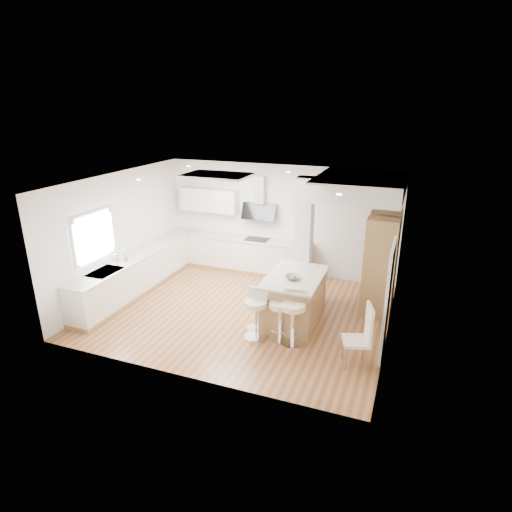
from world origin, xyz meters
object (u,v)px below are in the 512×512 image
at_px(dining_chair, 362,334).
at_px(peninsula, 294,298).
at_px(bar_stool_b, 280,313).
at_px(bar_stool_a, 256,311).
at_px(bar_stool_c, 293,315).

bearing_deg(dining_chair, peninsula, 124.94).
bearing_deg(bar_stool_b, bar_stool_a, 168.90).
distance_m(bar_stool_a, dining_chair, 2.00).
relative_size(bar_stool_a, bar_stool_c, 0.94).
distance_m(bar_stool_b, bar_stool_c, 0.28).
relative_size(bar_stool_b, bar_stool_c, 0.94).
distance_m(peninsula, dining_chair, 1.88).
xyz_separation_m(bar_stool_c, dining_chair, (1.28, -0.26, 0.01)).
height_order(bar_stool_b, bar_stool_c, bar_stool_c).
height_order(bar_stool_a, bar_stool_c, bar_stool_c).
xyz_separation_m(peninsula, bar_stool_c, (0.23, -0.86, 0.09)).
bearing_deg(bar_stool_c, bar_stool_a, 176.33).
bearing_deg(bar_stool_a, peninsula, 62.01).
height_order(bar_stool_b, dining_chair, dining_chair).
bearing_deg(bar_stool_a, dining_chair, -6.34).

